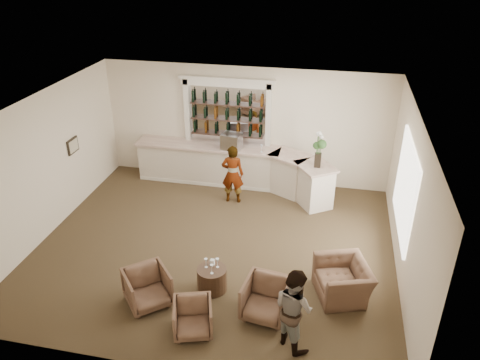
% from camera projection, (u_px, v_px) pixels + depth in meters
% --- Properties ---
extents(ground, '(8.00, 8.00, 0.00)m').
position_uv_depth(ground, '(215.00, 246.00, 10.73)').
color(ground, brown).
rests_on(ground, ground).
extents(room_shell, '(8.04, 7.02, 3.32)m').
position_uv_depth(room_shell, '(228.00, 141.00, 10.24)').
color(room_shell, '#F2E1C8').
rests_on(room_shell, ground).
extents(bar_counter, '(5.72, 1.80, 1.14)m').
position_uv_depth(bar_counter, '(236.00, 167.00, 13.09)').
color(bar_counter, white).
rests_on(bar_counter, ground).
extents(back_bar_alcove, '(2.64, 0.25, 3.00)m').
position_uv_depth(back_bar_alcove, '(227.00, 112.00, 12.84)').
color(back_bar_alcove, white).
rests_on(back_bar_alcove, ground).
extents(cocktail_table, '(0.59, 0.59, 0.50)m').
position_uv_depth(cocktail_table, '(212.00, 279.00, 9.32)').
color(cocktail_table, '#442D1D').
rests_on(cocktail_table, ground).
extents(sommelier, '(0.61, 0.43, 1.60)m').
position_uv_depth(sommelier, '(233.00, 174.00, 12.22)').
color(sommelier, gray).
rests_on(sommelier, ground).
extents(guest, '(0.95, 0.95, 1.56)m').
position_uv_depth(guest, '(294.00, 308.00, 7.83)').
color(guest, gray).
rests_on(guest, ground).
extents(armchair_left, '(1.13, 1.13, 0.74)m').
position_uv_depth(armchair_left, '(148.00, 288.00, 8.90)').
color(armchair_left, brown).
rests_on(armchair_left, ground).
extents(armchair_center, '(0.86, 0.87, 0.63)m').
position_uv_depth(armchair_center, '(193.00, 318.00, 8.27)').
color(armchair_center, brown).
rests_on(armchair_center, ground).
extents(armchair_right, '(0.91, 0.93, 0.76)m').
position_uv_depth(armchair_right, '(266.00, 299.00, 8.62)').
color(armchair_right, brown).
rests_on(armchair_right, ground).
extents(armchair_far, '(1.25, 1.34, 0.71)m').
position_uv_depth(armchair_far, '(343.00, 280.00, 9.13)').
color(armchair_far, brown).
rests_on(armchair_far, ground).
extents(espresso_machine, '(0.57, 0.51, 0.45)m').
position_uv_depth(espresso_machine, '(232.00, 142.00, 12.71)').
color(espresso_machine, silver).
rests_on(espresso_machine, bar_counter).
extents(flower_vase, '(0.25, 0.25, 0.95)m').
position_uv_depth(flower_vase, '(319.00, 147.00, 11.60)').
color(flower_vase, black).
rests_on(flower_vase, bar_counter).
extents(wine_glass_bar_left, '(0.07, 0.07, 0.21)m').
position_uv_depth(wine_glass_bar_left, '(262.00, 148.00, 12.60)').
color(wine_glass_bar_left, white).
rests_on(wine_glass_bar_left, bar_counter).
extents(wine_glass_bar_right, '(0.07, 0.07, 0.21)m').
position_uv_depth(wine_glass_bar_right, '(232.00, 145.00, 12.81)').
color(wine_glass_bar_right, white).
rests_on(wine_glass_bar_right, bar_counter).
extents(wine_glass_tbl_a, '(0.07, 0.07, 0.21)m').
position_uv_depth(wine_glass_tbl_a, '(206.00, 263.00, 9.20)').
color(wine_glass_tbl_a, white).
rests_on(wine_glass_tbl_a, cocktail_table).
extents(wine_glass_tbl_b, '(0.07, 0.07, 0.21)m').
position_uv_depth(wine_glass_tbl_b, '(217.00, 263.00, 9.20)').
color(wine_glass_tbl_b, white).
rests_on(wine_glass_tbl_b, cocktail_table).
extents(wine_glass_tbl_c, '(0.07, 0.07, 0.21)m').
position_uv_depth(wine_glass_tbl_c, '(212.00, 269.00, 9.03)').
color(wine_glass_tbl_c, white).
rests_on(wine_glass_tbl_c, cocktail_table).
extents(napkin_holder, '(0.08, 0.08, 0.12)m').
position_uv_depth(napkin_holder, '(212.00, 262.00, 9.30)').
color(napkin_holder, white).
rests_on(napkin_holder, cocktail_table).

